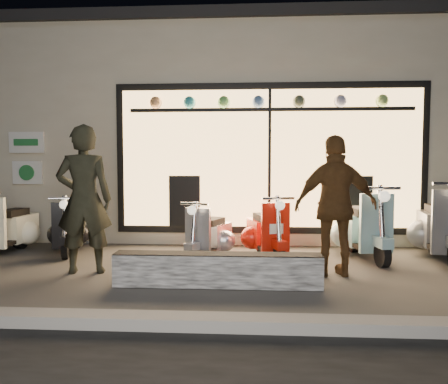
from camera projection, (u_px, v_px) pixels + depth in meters
The scene contains 12 objects.
ground at pixel (215, 273), 5.87m from camera, with size 40.00×40.00×0.00m, color #383533.
kerb at pixel (196, 322), 3.87m from camera, with size 40.00×0.25×0.12m, color slate.
shop_building at pixel (232, 137), 10.69m from camera, with size 10.20×6.23×4.20m.
graffiti_barrier at pixel (217, 270), 5.20m from camera, with size 2.47×0.28×0.40m, color black.
scooter_silver at pixel (211, 235), 6.77m from camera, with size 0.66×1.21×0.87m.
scooter_red at pixel (266, 232), 6.89m from camera, with size 0.65×1.33×0.95m.
scooter_black at pixel (68, 229), 7.30m from camera, with size 0.67×1.27×0.91m.
scooter_cream at pixel (12, 228), 7.26m from camera, with size 0.48×1.40×1.00m.
scooter_blue at pixel (361, 228), 6.92m from camera, with size 0.63×1.54×1.09m.
scooter_grey at pixel (440, 228), 6.76m from camera, with size 0.69×1.63×1.16m.
man at pixel (84, 199), 5.81m from camera, with size 0.72×0.47×1.98m, color black.
woman at pixel (336, 206), 5.66m from camera, with size 1.08×0.45×1.84m, color #57371B.
Camera 1 is at (0.49, -5.77, 1.47)m, focal length 35.00 mm.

